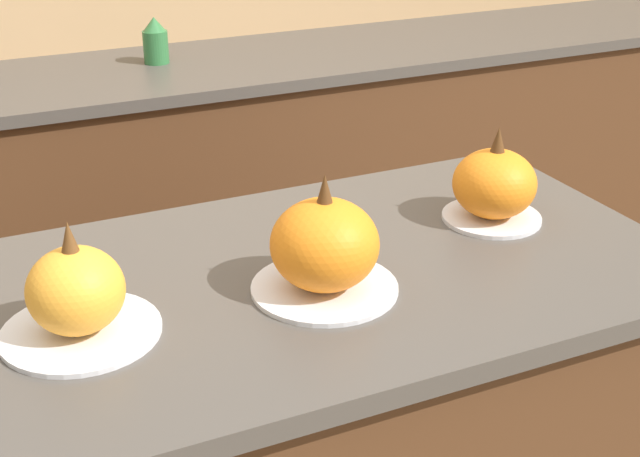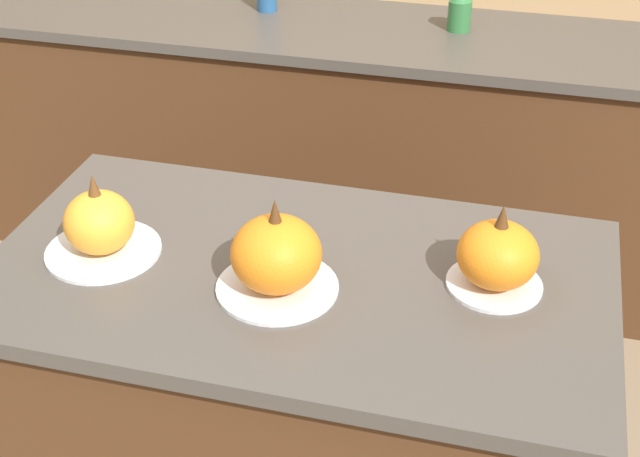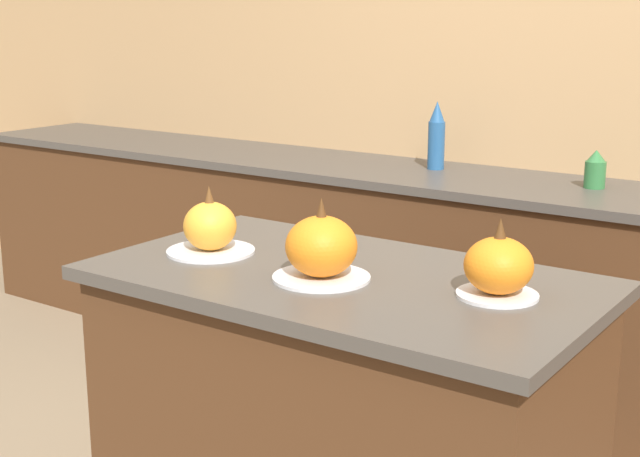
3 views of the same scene
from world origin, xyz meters
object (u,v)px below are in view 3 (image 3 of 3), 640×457
pumpkin_cake_left (210,229)px  bottle_short (595,170)px  pumpkin_cake_right (498,267)px  bottle_tall (436,137)px  pumpkin_cake_center (321,249)px

pumpkin_cake_left → bottle_short: size_ratio=1.66×
pumpkin_cake_left → pumpkin_cake_right: (0.78, 0.09, 0.00)m
bottle_short → bottle_tall: bearing=177.5°
pumpkin_cake_center → pumpkin_cake_right: pumpkin_cake_center is taller
pumpkin_cake_left → bottle_short: 1.60m
pumpkin_cake_center → bottle_short: 1.55m
bottle_tall → bottle_short: 0.67m
pumpkin_cake_left → pumpkin_cake_center: size_ratio=0.99×
pumpkin_cake_right → bottle_tall: bearing=122.3°
pumpkin_cake_center → pumpkin_cake_right: size_ratio=1.27×
pumpkin_cake_center → pumpkin_cake_right: bearing=16.2°
bottle_short → pumpkin_cake_center: bearing=-95.6°
pumpkin_cake_center → pumpkin_cake_right: (0.40, 0.12, -0.01)m
pumpkin_cake_right → bottle_short: bearing=99.9°
pumpkin_cake_right → bottle_short: (-0.25, 1.42, -0.01)m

